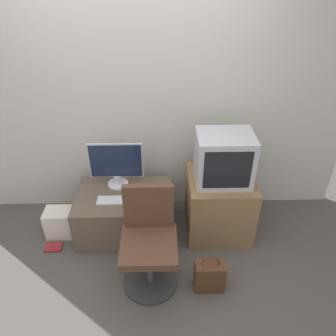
# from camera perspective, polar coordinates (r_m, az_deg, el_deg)

# --- Properties ---
(ground_plane) EXTENTS (12.00, 12.00, 0.00)m
(ground_plane) POSITION_cam_1_polar(r_m,az_deg,el_deg) (3.02, -6.27, -21.77)
(ground_plane) COLOR #4C4742
(wall_back) EXTENTS (4.40, 0.05, 2.60)m
(wall_back) POSITION_cam_1_polar(r_m,az_deg,el_deg) (3.27, -6.05, 12.27)
(wall_back) COLOR beige
(wall_back) RESTS_ON ground_plane
(desk) EXTENTS (0.96, 0.65, 0.47)m
(desk) POSITION_cam_1_polar(r_m,az_deg,el_deg) (3.42, -7.43, -7.77)
(desk) COLOR brown
(desk) RESTS_ON ground_plane
(side_stand) EXTENTS (0.64, 0.63, 0.64)m
(side_stand) POSITION_cam_1_polar(r_m,az_deg,el_deg) (3.40, 8.82, -6.23)
(side_stand) COLOR olive
(side_stand) RESTS_ON ground_plane
(main_monitor) EXTENTS (0.54, 0.21, 0.48)m
(main_monitor) POSITION_cam_1_polar(r_m,az_deg,el_deg) (3.28, -9.02, 0.63)
(main_monitor) COLOR silver
(main_monitor) RESTS_ON desk
(keyboard) EXTENTS (0.36, 0.13, 0.01)m
(keyboard) POSITION_cam_1_polar(r_m,az_deg,el_deg) (3.20, -9.06, -5.57)
(keyboard) COLOR silver
(keyboard) RESTS_ON desk
(mouse) EXTENTS (0.07, 0.03, 0.02)m
(mouse) POSITION_cam_1_polar(r_m,az_deg,el_deg) (3.20, -4.69, -5.20)
(mouse) COLOR black
(mouse) RESTS_ON desk
(crt_tv) EXTENTS (0.51, 0.41, 0.48)m
(crt_tv) POSITION_cam_1_polar(r_m,az_deg,el_deg) (3.06, 9.70, 1.65)
(crt_tv) COLOR #B7B7BC
(crt_tv) RESTS_ON side_stand
(office_chair) EXTENTS (0.49, 0.49, 0.92)m
(office_chair) POSITION_cam_1_polar(r_m,az_deg,el_deg) (2.83, -3.29, -13.04)
(office_chair) COLOR #333333
(office_chair) RESTS_ON ground_plane
(cardboard_box_lower) EXTENTS (0.26, 0.22, 0.30)m
(cardboard_box_lower) POSITION_cam_1_polar(r_m,az_deg,el_deg) (3.58, -18.40, -9.00)
(cardboard_box_lower) COLOR beige
(cardboard_box_lower) RESTS_ON ground_plane
(handbag) EXTENTS (0.26, 0.15, 0.38)m
(handbag) POSITION_cam_1_polar(r_m,az_deg,el_deg) (2.98, 7.23, -18.07)
(handbag) COLOR #4C2D19
(handbag) RESTS_ON ground_plane
(book) EXTENTS (0.16, 0.11, 0.02)m
(book) POSITION_cam_1_polar(r_m,az_deg,el_deg) (3.55, -19.29, -12.90)
(book) COLOR maroon
(book) RESTS_ON ground_plane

